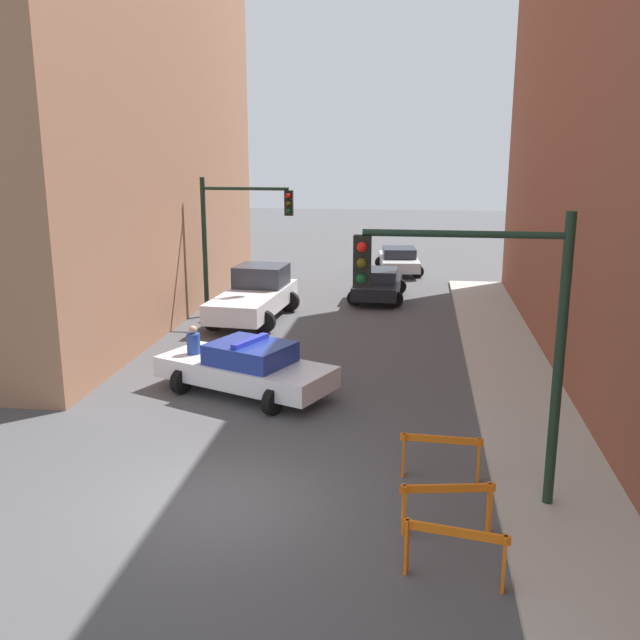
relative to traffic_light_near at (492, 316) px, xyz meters
The scene contains 12 objects.
ground_plane 5.94m from the traffic_light_near, behind, with size 120.00×120.00×0.00m, color #4C4C4F.
sidewalk_right 3.82m from the traffic_light_near, 23.48° to the right, with size 2.40×44.00×0.12m.
traffic_light_near is the anchor object (origin of this frame).
traffic_light_far 15.67m from the traffic_light_near, 120.84° to the left, with size 3.44×0.35×5.20m.
police_car 8.12m from the traffic_light_near, 137.26° to the left, with size 5.05×3.57×1.52m.
white_truck 15.31m from the traffic_light_near, 118.52° to the left, with size 2.94×5.55×1.90m.
parked_car_near 17.79m from the traffic_light_near, 99.40° to the left, with size 2.36×4.35×1.31m.
parked_car_mid 24.03m from the traffic_light_near, 95.23° to the left, with size 2.55×4.46×1.31m.
pedestrian_crossing 9.54m from the traffic_light_near, 141.52° to the left, with size 0.50×0.50×1.66m.
barrier_mid 3.88m from the traffic_light_near, 103.72° to the right, with size 1.58×0.43×0.90m.
barrier_back 3.19m from the traffic_light_near, 121.08° to the right, with size 1.58×0.42×0.90m.
barrier_corner 3.14m from the traffic_light_near, 127.98° to the left, with size 1.60×0.23×0.90m.
Camera 1 is at (3.42, -11.45, 6.39)m, focal length 40.00 mm.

